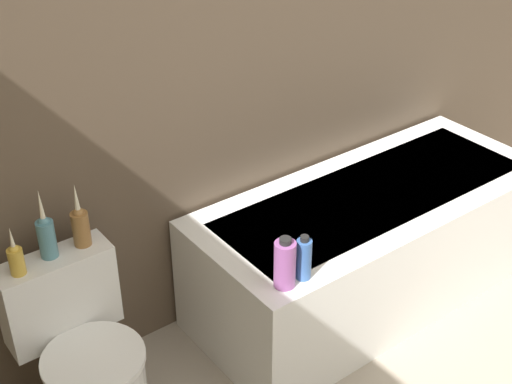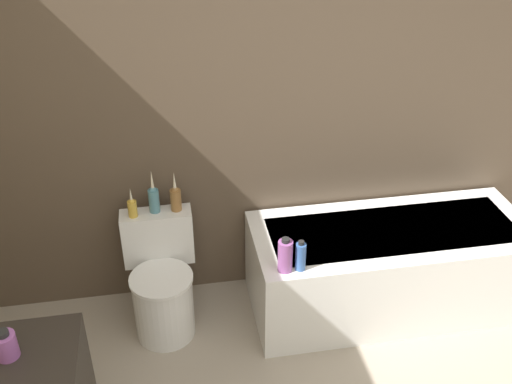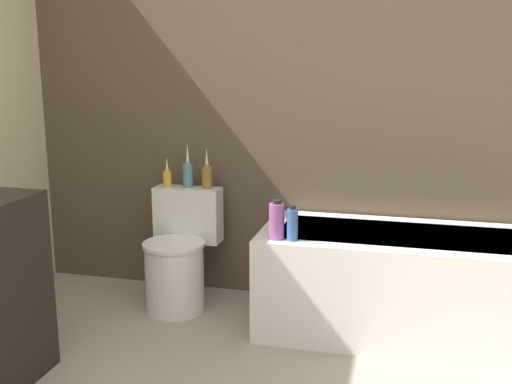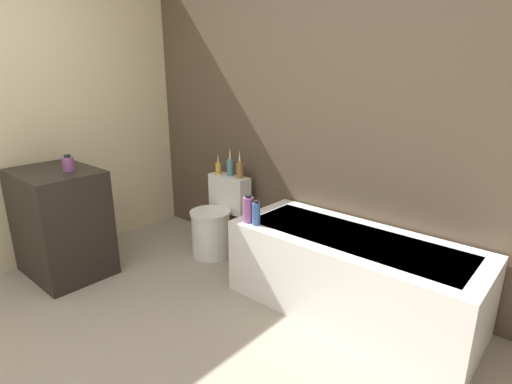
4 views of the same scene
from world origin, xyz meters
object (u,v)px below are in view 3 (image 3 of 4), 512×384
at_px(vase_silver, 188,173).
at_px(bathtub, 416,284).
at_px(shampoo_bottle_tall, 277,221).
at_px(vase_gold, 167,177).
at_px(shampoo_bottle_short, 292,224).
at_px(toilet, 179,258).
at_px(vase_bronze, 207,175).

bearing_deg(vase_silver, bathtub, -9.50).
xyz_separation_m(vase_silver, shampoo_bottle_tall, (0.66, -0.48, -0.13)).
distance_m(vase_gold, shampoo_bottle_tall, 0.91).
bearing_deg(shampoo_bottle_short, toilet, 157.89).
height_order(bathtub, vase_bronze, vase_bronze).
height_order(vase_gold, shampoo_bottle_short, vase_gold).
height_order(vase_silver, vase_bronze, vase_silver).
xyz_separation_m(vase_gold, vase_bronze, (0.24, 0.03, 0.02)).
bearing_deg(vase_bronze, bathtub, -10.21).
bearing_deg(shampoo_bottle_short, shampoo_bottle_tall, 175.64).
height_order(toilet, shampoo_bottle_short, shampoo_bottle_short).
bearing_deg(bathtub, shampoo_bottle_short, -157.35).
bearing_deg(vase_silver, shampoo_bottle_short, -33.52).
relative_size(bathtub, vase_silver, 6.19).
distance_m(bathtub, vase_bronze, 1.35).
xyz_separation_m(bathtub, shampoo_bottle_tall, (-0.71, -0.25, 0.37)).
distance_m(vase_gold, vase_silver, 0.13).
distance_m(toilet, vase_silver, 0.52).
bearing_deg(shampoo_bottle_short, vase_bronze, 141.81).
height_order(shampoo_bottle_tall, shampoo_bottle_short, shampoo_bottle_tall).
distance_m(bathtub, shampoo_bottle_tall, 0.84).
relative_size(toilet, shampoo_bottle_short, 3.80).
bearing_deg(toilet, shampoo_bottle_short, -22.11).
bearing_deg(vase_bronze, shampoo_bottle_short, -38.19).
xyz_separation_m(vase_silver, vase_bronze, (0.12, -0.00, -0.01)).
height_order(bathtub, vase_silver, vase_silver).
xyz_separation_m(vase_gold, vase_silver, (0.12, 0.03, 0.03)).
relative_size(vase_bronze, shampoo_bottle_short, 1.36).
height_order(toilet, shampoo_bottle_tall, shampoo_bottle_tall).
distance_m(toilet, vase_bronze, 0.52).
height_order(bathtub, shampoo_bottle_short, shampoo_bottle_short).
bearing_deg(shampoo_bottle_tall, vase_bronze, 138.15).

